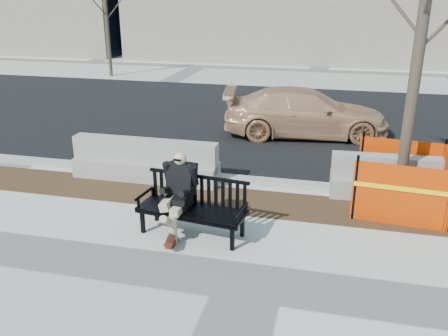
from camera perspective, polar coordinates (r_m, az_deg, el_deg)
The scene contains 11 objects.
ground at distance 6.91m, azimuth 3.11°, elevation -13.32°, with size 120.00×120.00×0.00m, color beige.
mulch_strip at distance 9.16m, azimuth 6.09°, elevation -4.34°, with size 40.00×1.20×0.02m, color #47301C.
asphalt_street at distance 14.99m, azimuth 9.29°, elevation 5.50°, with size 60.00×10.40×0.01m, color black.
curb at distance 10.00m, azimuth 6.83°, elevation -1.81°, with size 60.00×0.25×0.12m, color #9E9B93.
bench at distance 8.10m, azimuth -3.78°, elevation -7.86°, with size 1.84×0.66×0.98m, color black, non-canonical shape.
seated_man at distance 8.24m, azimuth -5.26°, elevation -7.38°, with size 0.58×0.97×1.36m, color black, non-canonical shape.
tree_fence at distance 9.55m, azimuth 19.83°, elevation -4.47°, with size 2.40×2.40×6.01m, color #FD3B00, non-canonical shape.
sedan at distance 13.57m, azimuth 9.49°, elevation 3.87°, with size 1.81×4.45×1.29m, color tan.
jersey_barrier_left at distance 10.44m, azimuth -9.21°, elevation -1.30°, with size 3.14×0.63×0.90m, color gray, non-canonical shape.
jersey_barrier_right at distance 10.01m, azimuth 21.13°, elevation -3.50°, with size 3.05×0.61×0.87m, color gray, non-canonical shape.
far_tree_left at distance 23.33m, azimuth -13.25°, elevation 10.63°, with size 1.79×1.79×4.84m, color #4D3F31, non-canonical shape.
Camera 1 is at (0.97, -5.65, 3.86)m, focal length 38.44 mm.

